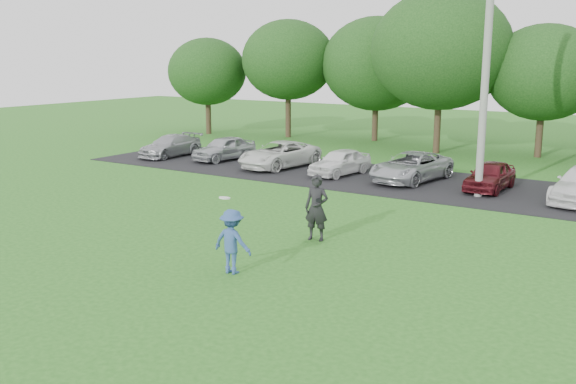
% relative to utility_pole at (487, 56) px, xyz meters
% --- Properties ---
extents(ground, '(100.00, 100.00, 0.00)m').
position_rel_utility_pole_xyz_m(ground, '(-3.22, -11.73, -5.20)').
color(ground, '#26631C').
rests_on(ground, ground).
extents(parking_lot, '(32.00, 6.50, 0.03)m').
position_rel_utility_pole_xyz_m(parking_lot, '(-3.22, 1.27, -5.18)').
color(parking_lot, black).
rests_on(parking_lot, ground).
extents(utility_pole, '(0.28, 0.28, 10.39)m').
position_rel_utility_pole_xyz_m(utility_pole, '(0.00, 0.00, 0.00)').
color(utility_pole, gray).
rests_on(utility_pole, ground).
extents(frisbee_player, '(1.06, 0.67, 1.96)m').
position_rel_utility_pole_xyz_m(frisbee_player, '(-2.53, -11.82, -4.40)').
color(frisbee_player, '#32518E').
rests_on(frisbee_player, ground).
extents(camera_bystander, '(0.76, 0.57, 1.91)m').
position_rel_utility_pole_xyz_m(camera_bystander, '(-2.23, -8.25, -4.24)').
color(camera_bystander, black).
rests_on(camera_bystander, ground).
extents(parked_cars, '(28.05, 4.80, 1.25)m').
position_rel_utility_pole_xyz_m(parked_cars, '(-3.30, 1.30, -4.57)').
color(parked_cars, '#A5A7AC').
rests_on(parked_cars, parking_lot).
extents(tree_row, '(42.39, 9.85, 8.64)m').
position_rel_utility_pole_xyz_m(tree_row, '(-1.71, 11.03, -0.29)').
color(tree_row, '#38281C').
rests_on(tree_row, ground).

